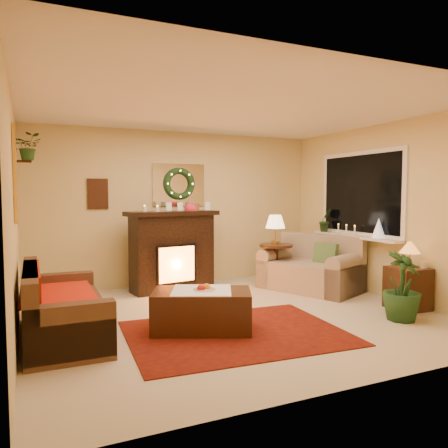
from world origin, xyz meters
name	(u,v)px	position (x,y,z in m)	size (l,w,h in m)	color
floor	(235,316)	(0.00, 0.00, 0.00)	(5.00, 5.00, 0.00)	beige
ceiling	(236,108)	(0.00, 0.00, 2.60)	(5.00, 5.00, 0.00)	white
wall_back	(179,208)	(0.00, 2.25, 1.30)	(5.00, 5.00, 0.00)	#EFD88C
wall_front	(361,226)	(0.00, -2.25, 1.30)	(5.00, 5.00, 0.00)	#EFD88C
wall_left	(14,219)	(-2.50, 0.00, 1.30)	(4.50, 4.50, 0.00)	#EFD88C
wall_right	(387,211)	(2.50, 0.00, 1.30)	(4.50, 4.50, 0.00)	#EFD88C
area_rug	(236,333)	(-0.30, -0.63, 0.01)	(2.36, 1.77, 0.01)	maroon
sofa	(64,298)	(-2.04, 0.02, 0.43)	(0.80, 1.81, 0.78)	#4F3322
red_throw	(57,293)	(-2.10, 0.19, 0.46)	(0.76, 1.24, 0.02)	red
fireplace	(172,256)	(-0.28, 1.76, 0.55)	(1.31, 0.42, 1.21)	black
poinsettia	(191,209)	(0.05, 1.75, 1.30)	(0.21, 0.21, 0.21)	red
mantel_candle_a	(145,213)	(-0.72, 1.75, 1.26)	(0.06, 0.06, 0.19)	white
mantel_candle_b	(157,212)	(-0.53, 1.70, 1.26)	(0.06, 0.06, 0.18)	white
mantel_mirror	(179,185)	(0.00, 2.23, 1.70)	(0.92, 0.02, 0.72)	white
wreath	(180,184)	(0.00, 2.19, 1.72)	(0.55, 0.55, 0.11)	#194719
wall_art	(98,194)	(-1.35, 2.23, 1.55)	(0.32, 0.03, 0.48)	#381E11
gold_mirror	(16,175)	(-2.48, 0.30, 1.75)	(0.03, 0.84, 1.00)	gold
hanging_plant	(29,160)	(-2.34, 1.05, 1.97)	(0.33, 0.28, 0.36)	#194719
loveseat	(310,264)	(1.74, 0.85, 0.42)	(0.88, 1.52, 0.88)	tan
window_frame	(361,194)	(2.48, 0.55, 1.55)	(0.03, 1.86, 1.36)	white
window_glass	(360,194)	(2.47, 0.55, 1.55)	(0.02, 1.70, 1.22)	black
window_sill	(355,236)	(2.38, 0.55, 0.87)	(0.22, 1.86, 0.04)	white
mini_tree	(379,228)	(2.41, 0.06, 1.04)	(0.20, 0.20, 0.29)	white
sill_plant	(325,221)	(2.35, 1.27, 1.08)	(0.28, 0.23, 0.51)	black
side_table_round	(276,268)	(1.36, 1.26, 0.33)	(0.55, 0.55, 0.72)	#4F2E11
lamp_cream	(275,234)	(1.36, 1.29, 0.88)	(0.33, 0.33, 0.50)	#FFD99F
end_table_square	(408,289)	(2.26, -0.65, 0.27)	(0.46, 0.46, 0.56)	#4A2319
lamp_tiffany	(410,254)	(2.25, -0.68, 0.74)	(0.27, 0.27, 0.40)	orange
coffee_table	(202,313)	(-0.61, -0.39, 0.21)	(1.10, 0.60, 0.46)	#381D0C
fruit_bowl	(204,292)	(-0.58, -0.40, 0.45)	(0.25, 0.25, 0.06)	silver
floor_palm	(402,284)	(1.78, -1.01, 0.45)	(1.42, 1.42, 2.53)	#1E5923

